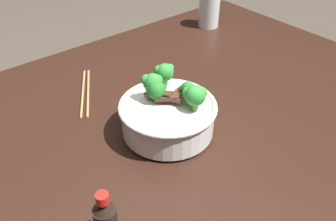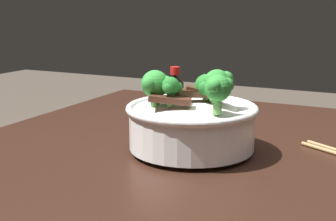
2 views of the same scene
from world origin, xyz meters
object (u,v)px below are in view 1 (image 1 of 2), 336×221
at_px(chopsticks_pair, 85,92).
at_px(soy_sauce_bottle, 106,219).
at_px(drinking_glass, 209,11).
at_px(rice_bowl, 168,112).

relative_size(chopsticks_pair, soy_sauce_bottle, 1.93).
bearing_deg(drinking_glass, soy_sauce_bottle, -145.15).
bearing_deg(rice_bowl, drinking_glass, 36.96).
bearing_deg(drinking_glass, rice_bowl, -143.04).
relative_size(drinking_glass, chopsticks_pair, 0.61).
bearing_deg(chopsticks_pair, drinking_glass, 11.11).
bearing_deg(rice_bowl, soy_sauce_bottle, -149.61).
xyz_separation_m(rice_bowl, drinking_glass, (0.52, 0.39, -0.00)).
height_order(rice_bowl, soy_sauce_bottle, rice_bowl).
height_order(drinking_glass, chopsticks_pair, drinking_glass).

